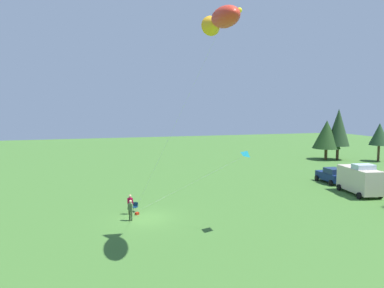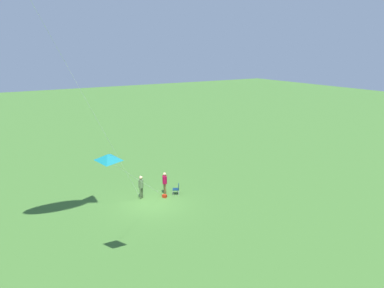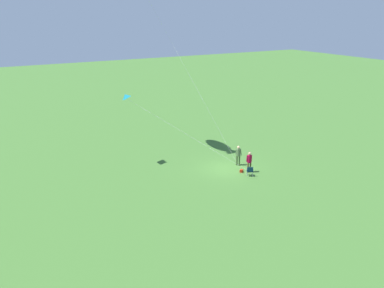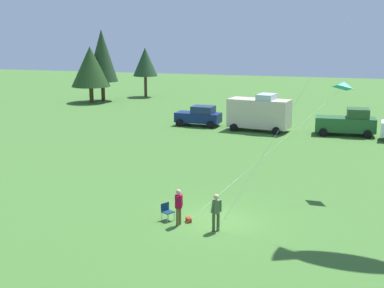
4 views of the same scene
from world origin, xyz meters
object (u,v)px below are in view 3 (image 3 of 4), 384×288
Objects in this scene: backpack_on_grass at (241,171)px; kite_delta_teal at (126,97)px; person_kite_flyer at (238,154)px; folding_chair at (250,171)px; person_spectator at (249,160)px.

kite_delta_teal reaches higher than backpack_on_grass.
kite_delta_teal reaches higher than person_kite_flyer.
kite_delta_teal reaches higher than folding_chair.
person_kite_flyer is at bearing 4.13° from person_spectator.
person_spectator is at bearing -131.26° from kite_delta_teal.
kite_delta_teal is (5.04, 8.05, 4.92)m from person_kite_flyer.
backpack_on_grass is 11.42m from kite_delta_teal.
person_spectator reaches higher than backpack_on_grass.
person_kite_flyer is 2.76m from folding_chair.
folding_chair is at bearing 157.24° from person_spectator.
person_kite_flyer reaches higher than folding_chair.
person_spectator is 5.44× the size of backpack_on_grass.
backpack_on_grass is at bearing 70.07° from person_spectator.
person_kite_flyer is 1.00× the size of person_spectator.
folding_chair is at bearing -143.69° from person_kite_flyer.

